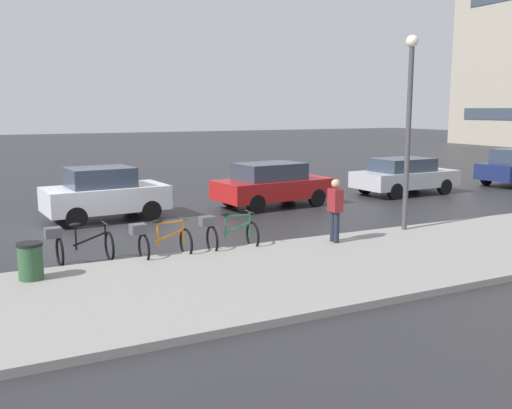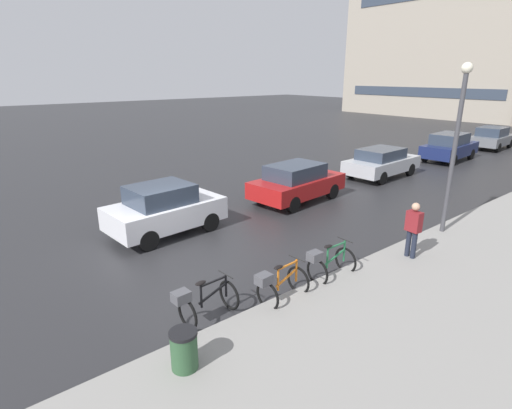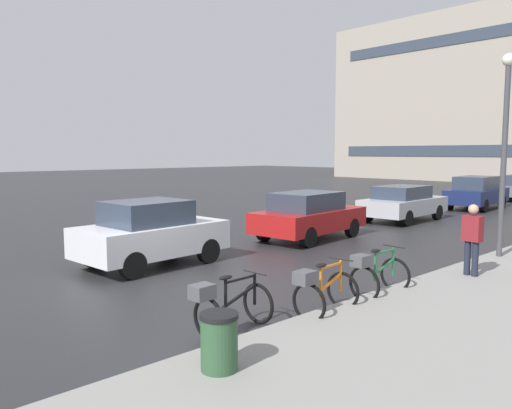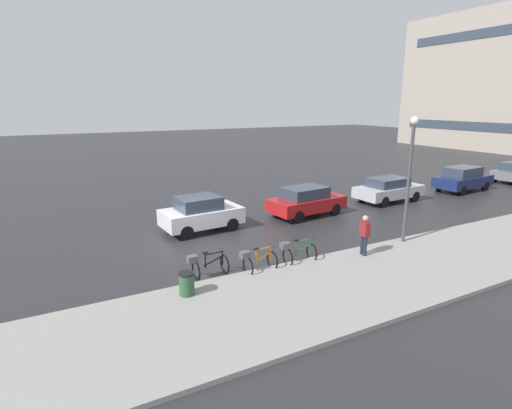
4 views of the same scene
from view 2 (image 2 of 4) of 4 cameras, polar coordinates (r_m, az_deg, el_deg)
The scene contains 13 objects.
ground_plane at distance 11.89m, azimuth -10.98°, elevation -7.32°, with size 140.00×140.00×0.00m, color #28282B.
bicycle_nearest at distance 8.72m, azimuth -7.64°, elevation -13.51°, with size 0.76×1.44×0.96m.
bicycle_second at distance 9.26m, azimuth 3.29°, elevation -11.32°, with size 0.78×1.39×0.97m.
bicycle_third at distance 10.37m, azimuth 10.26°, elevation -8.16°, with size 0.73×1.40×0.99m.
car_white at distance 13.41m, azimuth -12.95°, elevation -0.63°, with size 2.21×3.85×1.67m.
car_red at distance 16.57m, azimuth 5.84°, elevation 3.21°, with size 2.36×4.34×1.57m.
car_silver at distance 21.47m, azimuth 17.49°, elevation 5.80°, with size 2.15×4.43×1.49m.
car_navy at distance 27.22m, azimuth 25.90°, elevation 7.43°, with size 2.19×4.51×1.67m.
car_grey at distance 33.13m, azimuth 30.62°, elevation 8.22°, with size 2.16×4.12×1.52m.
pedestrian at distance 11.84m, azimuth 21.52°, elevation -3.26°, with size 0.42×0.27×1.74m.
streetlamp at distance 13.76m, azimuth 26.73°, elevation 8.71°, with size 0.33×0.33×5.38m.
trash_bin at distance 7.49m, azimuth -10.21°, elevation -20.14°, with size 0.49×0.49×0.87m.
building_facade_side at distance 58.11m, azimuth 25.75°, elevation 19.74°, with size 23.32×10.57×16.79m.
Camera 2 is at (9.61, -4.87, 5.04)m, focal length 28.00 mm.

